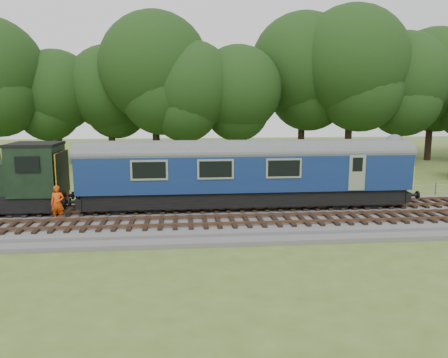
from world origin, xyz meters
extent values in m
plane|color=#4D5E22|center=(0.00, 0.00, 0.00)|extent=(120.00, 120.00, 0.00)
cube|color=#4C4C4F|center=(0.00, 0.00, 0.17)|extent=(70.00, 7.00, 0.35)
cube|color=brown|center=(0.00, 0.68, 0.49)|extent=(66.50, 0.07, 0.14)
cube|color=brown|center=(0.00, 2.12, 0.49)|extent=(66.50, 0.07, 0.14)
cube|color=brown|center=(0.00, -2.32, 0.49)|extent=(66.50, 0.07, 0.14)
cube|color=brown|center=(0.00, -0.88, 0.49)|extent=(66.50, 0.07, 0.14)
cube|color=black|center=(-3.12, 1.40, 1.06)|extent=(17.46, 2.52, 0.85)
cube|color=navy|center=(-3.12, 1.40, 2.48)|extent=(18.00, 2.80, 2.05)
cube|color=yellow|center=(5.90, 1.40, 2.11)|extent=(0.06, 2.74, 1.30)
cube|color=black|center=(2.88, 1.40, 0.86)|extent=(2.60, 2.00, 0.55)
cube|color=black|center=(-9.12, 1.40, 0.86)|extent=(2.60, 2.00, 0.55)
cube|color=black|center=(-14.32, 1.40, 2.66)|extent=(2.40, 2.55, 2.60)
cube|color=#A70C13|center=(-13.14, 1.40, 1.06)|extent=(0.25, 2.60, 0.55)
cube|color=yellow|center=(-13.00, 1.40, 2.46)|extent=(0.06, 2.55, 2.30)
imported|color=#E2450B|center=(-12.82, -0.51, 1.24)|extent=(0.67, 0.45, 1.78)
camera|label=1|loc=(-6.65, -22.29, 6.01)|focal=35.00mm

